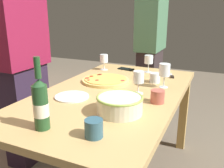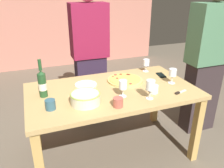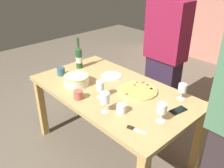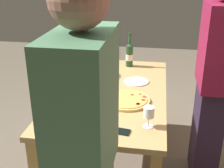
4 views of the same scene
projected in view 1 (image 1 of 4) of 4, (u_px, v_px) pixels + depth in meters
name	position (u px, v px, depth m)	size (l,w,h in m)	color
dining_table	(112.00, 104.00, 1.71)	(1.60, 0.90, 0.75)	tan
pizza	(106.00, 80.00, 1.91)	(0.36, 0.36, 0.03)	#D8BB68
serving_bowl	(120.00, 104.00, 1.32)	(0.25, 0.25, 0.10)	beige
wine_bottle	(41.00, 104.00, 1.13)	(0.07, 0.07, 0.35)	#204723
wine_glass_near_pizza	(165.00, 71.00, 1.74)	(0.08, 0.08, 0.18)	white
wine_glass_by_bottle	(104.00, 59.00, 2.25)	(0.07, 0.07, 0.14)	white
wine_glass_far_left	(149.00, 60.00, 2.16)	(0.08, 0.08, 0.15)	white
wine_glass_far_right	(139.00, 78.00, 1.61)	(0.07, 0.07, 0.16)	white
cup_amber	(94.00, 128.00, 1.08)	(0.08, 0.08, 0.08)	#2F5769
cup_ceramic	(157.00, 96.00, 1.47)	(0.08, 0.08, 0.08)	#AF5648
cup_spare	(155.00, 78.00, 1.88)	(0.08, 0.08, 0.08)	white
side_plate	(72.00, 97.00, 1.57)	(0.22, 0.22, 0.01)	white
cell_phone	(126.00, 69.00, 2.29)	(0.07, 0.14, 0.01)	black
pizza_knife	(172.00, 76.00, 2.05)	(0.15, 0.07, 0.02)	silver
person_host	(150.00, 47.00, 2.68)	(0.45, 0.24, 1.75)	#312628
person_guest_left	(22.00, 63.00, 1.97)	(0.44, 0.24, 1.73)	#291C30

